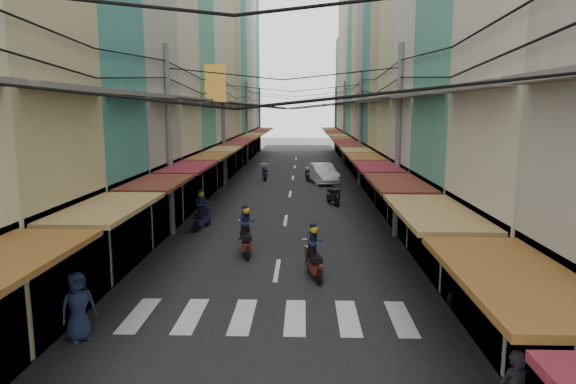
% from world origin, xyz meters
% --- Properties ---
extents(ground, '(160.00, 160.00, 0.00)m').
position_xyz_m(ground, '(0.00, 0.00, 0.00)').
color(ground, '#62625D').
rests_on(ground, ground).
extents(road, '(10.00, 80.00, 0.02)m').
position_xyz_m(road, '(0.00, 20.00, 0.01)').
color(road, black).
rests_on(road, ground).
extents(sidewalk_left, '(3.00, 80.00, 0.06)m').
position_xyz_m(sidewalk_left, '(-6.50, 20.00, 0.03)').
color(sidewalk_left, gray).
rests_on(sidewalk_left, ground).
extents(sidewalk_right, '(3.00, 80.00, 0.06)m').
position_xyz_m(sidewalk_right, '(6.50, 20.00, 0.03)').
color(sidewalk_right, gray).
rests_on(sidewalk_right, ground).
extents(crosswalk, '(7.55, 2.40, 0.01)m').
position_xyz_m(crosswalk, '(-0.00, -6.00, 0.03)').
color(crosswalk, silver).
rests_on(crosswalk, ground).
extents(building_row_left, '(7.80, 67.67, 23.70)m').
position_xyz_m(building_row_left, '(-7.92, 16.56, 9.78)').
color(building_row_left, beige).
rests_on(building_row_left, ground).
extents(building_row_right, '(7.80, 68.98, 22.59)m').
position_xyz_m(building_row_right, '(7.92, 16.45, 9.41)').
color(building_row_right, teal).
rests_on(building_row_right, ground).
extents(utility_poles, '(10.20, 66.13, 8.20)m').
position_xyz_m(utility_poles, '(0.00, 15.01, 6.59)').
color(utility_poles, slate).
rests_on(utility_poles, ground).
extents(white_car, '(5.53, 3.24, 1.83)m').
position_xyz_m(white_car, '(2.26, 19.22, 0.00)').
color(white_car, white).
rests_on(white_car, ground).
extents(bicycle, '(1.61, 0.94, 1.05)m').
position_xyz_m(bicycle, '(6.54, -1.59, 0.00)').
color(bicycle, black).
rests_on(bicycle, ground).
extents(moving_scooters, '(6.84, 25.26, 1.93)m').
position_xyz_m(moving_scooters, '(-0.71, 5.59, 0.55)').
color(moving_scooters, black).
rests_on(moving_scooters, ground).
extents(parked_scooters, '(13.17, 11.64, 1.01)m').
position_xyz_m(parked_scooters, '(4.26, -3.36, 0.47)').
color(parked_scooters, black).
rests_on(parked_scooters, ground).
extents(pedestrians, '(12.45, 26.66, 2.22)m').
position_xyz_m(pedestrians, '(-4.83, -0.25, 1.05)').
color(pedestrians, black).
rests_on(pedestrians, ground).
extents(market_umbrella, '(2.50, 2.50, 2.63)m').
position_xyz_m(market_umbrella, '(5.81, -4.96, 2.32)').
color(market_umbrella, '#B2B2B7').
rests_on(market_umbrella, ground).
extents(traffic_sign, '(0.10, 0.61, 2.77)m').
position_xyz_m(traffic_sign, '(5.30, -4.59, 2.00)').
color(traffic_sign, slate).
rests_on(traffic_sign, ground).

